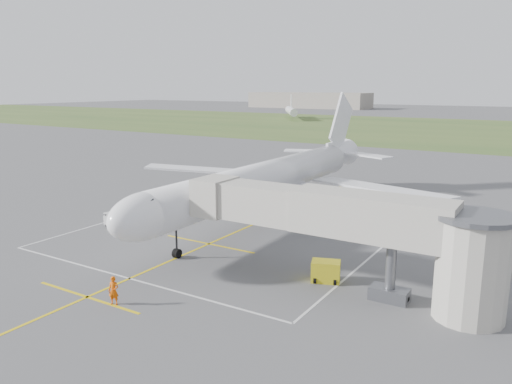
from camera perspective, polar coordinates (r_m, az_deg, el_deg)
The scene contains 10 objects.
ground at distance 54.66m, azimuth 0.92°, elevation -3.19°, with size 700.00×700.00×0.00m, color #4F4F51.
grass_strip at distance 177.97m, azimuth 23.03°, elevation 6.46°, with size 700.00×120.00×0.02m, color #3B5826.
apron_markings at distance 49.93m, azimuth -2.51°, elevation -4.67°, with size 28.20×60.00×0.01m.
airliner at distance 54.31m, azimuth 1.34°, elevation 1.46°, with size 38.93×46.75×13.52m.
jet_bridge at distance 35.09m, azimuth 11.80°, elevation -4.12°, with size 23.40×5.00×7.20m.
gpu_unit at distance 38.06m, azimuth 7.97°, elevation -8.98°, with size 2.45×2.05×1.58m.
baggage_cart at distance 53.71m, azimuth -15.80°, elevation -3.09°, with size 2.23×1.43×1.49m.
ramp_worker_nose at distance 35.18m, azimuth -15.96°, elevation -10.79°, with size 0.72×0.47×1.97m, color #DB5206.
ramp_worker_wing at distance 60.35m, azimuth -8.37°, elevation -1.03°, with size 0.82×0.64×1.70m, color orange.
distant_hangars at distance 313.63m, azimuth 24.11°, elevation 9.33°, with size 345.00×49.00×12.00m.
Camera 1 is at (26.96, -45.33, 14.35)m, focal length 35.00 mm.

